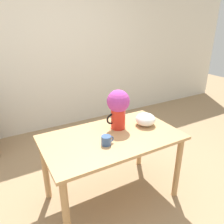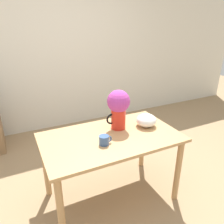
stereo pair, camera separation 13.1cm
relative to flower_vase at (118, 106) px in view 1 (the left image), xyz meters
name	(u,v)px [view 1 (the left image)]	position (x,y,z in m)	size (l,w,h in m)	color
ground_plane	(110,195)	(-0.15, -0.11, -0.98)	(12.00, 12.00, 0.00)	#9E7F5B
wall_back	(49,53)	(-0.15, 1.89, 0.32)	(8.00, 0.05, 2.60)	silver
table	(112,146)	(-0.14, -0.12, -0.35)	(1.32, 0.77, 0.74)	tan
flower_vase	(118,106)	(0.00, 0.00, 0.00)	(0.25, 0.23, 0.41)	red
coffee_mug	(106,140)	(-0.26, -0.23, -0.20)	(0.12, 0.09, 0.09)	#385689
white_bowl	(145,119)	(0.29, -0.08, -0.18)	(0.21, 0.21, 0.13)	white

